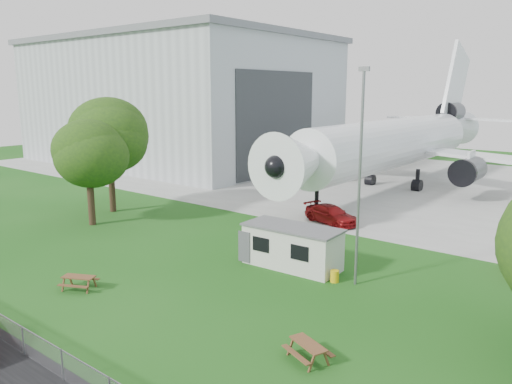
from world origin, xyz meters
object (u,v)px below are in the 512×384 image
Objects in this scene: airliner at (398,141)px; picnic_east at (308,360)px; hangar at (180,100)px; picnic_west at (79,289)px; site_cabin at (292,247)px.

airliner is 26.52× the size of picnic_east.
hangar reaches higher than picnic_west.
picnic_east is at bearing -38.40° from hangar.
hangar is 62.59m from picnic_east.
hangar reaches higher than airliner.
hangar is 51.80m from site_cabin.
hangar is at bearing 144.58° from site_cabin.
picnic_west is at bearing -49.31° from hangar.
hangar is at bearing 163.39° from picnic_east.
hangar is 23.89× the size of picnic_east.
airliner is at bearing 129.90° from picnic_east.
airliner reaches higher than picnic_west.
site_cabin reaches higher than picnic_west.
site_cabin is at bearing 149.56° from picnic_east.
hangar reaches higher than site_cabin.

